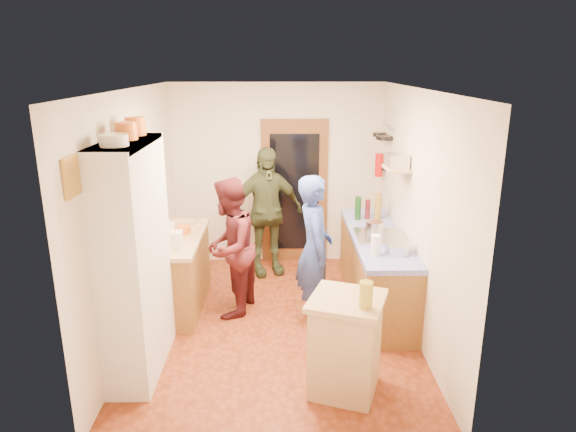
{
  "coord_description": "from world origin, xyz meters",
  "views": [
    {
      "loc": [
        0.06,
        -5.25,
        2.85
      ],
      "look_at": [
        0.13,
        0.15,
        1.23
      ],
      "focal_mm": 32.0,
      "sensor_mm": 36.0,
      "label": 1
    }
  ],
  "objects_px": {
    "island_base": "(345,347)",
    "person_left": "(233,247)",
    "right_counter_base": "(375,272)",
    "person_back": "(267,212)",
    "person_hob": "(318,250)",
    "hutch_body": "(135,260)"
  },
  "relations": [
    {
      "from": "person_hob",
      "to": "person_back",
      "type": "bearing_deg",
      "value": 19.44
    },
    {
      "from": "island_base",
      "to": "person_back",
      "type": "bearing_deg",
      "value": 105.61
    },
    {
      "from": "island_base",
      "to": "person_left",
      "type": "height_order",
      "value": "person_left"
    },
    {
      "from": "island_base",
      "to": "person_hob",
      "type": "relative_size",
      "value": 0.51
    },
    {
      "from": "person_hob",
      "to": "person_left",
      "type": "bearing_deg",
      "value": 73.35
    },
    {
      "from": "island_base",
      "to": "hutch_body",
      "type": "bearing_deg",
      "value": 167.13
    },
    {
      "from": "right_counter_base",
      "to": "person_back",
      "type": "height_order",
      "value": "person_back"
    },
    {
      "from": "hutch_body",
      "to": "person_hob",
      "type": "relative_size",
      "value": 1.3
    },
    {
      "from": "hutch_body",
      "to": "person_hob",
      "type": "height_order",
      "value": "hutch_body"
    },
    {
      "from": "right_counter_base",
      "to": "person_hob",
      "type": "height_order",
      "value": "person_hob"
    },
    {
      "from": "person_back",
      "to": "person_hob",
      "type": "bearing_deg",
      "value": -84.86
    },
    {
      "from": "hutch_body",
      "to": "right_counter_base",
      "type": "xyz_separation_m",
      "value": [
        2.5,
        1.3,
        -0.68
      ]
    },
    {
      "from": "person_left",
      "to": "right_counter_base",
      "type": "bearing_deg",
      "value": 110.67
    },
    {
      "from": "island_base",
      "to": "person_hob",
      "type": "xyz_separation_m",
      "value": [
        -0.16,
        1.35,
        0.42
      ]
    },
    {
      "from": "right_counter_base",
      "to": "island_base",
      "type": "distance_m",
      "value": 1.83
    },
    {
      "from": "right_counter_base",
      "to": "island_base",
      "type": "xyz_separation_m",
      "value": [
        -0.58,
        -1.74,
        0.01
      ]
    },
    {
      "from": "right_counter_base",
      "to": "island_base",
      "type": "height_order",
      "value": "island_base"
    },
    {
      "from": "hutch_body",
      "to": "person_hob",
      "type": "bearing_deg",
      "value": 27.29
    },
    {
      "from": "island_base",
      "to": "person_left",
      "type": "distance_m",
      "value": 1.96
    },
    {
      "from": "island_base",
      "to": "right_counter_base",
      "type": "bearing_deg",
      "value": 71.61
    },
    {
      "from": "person_left",
      "to": "person_back",
      "type": "height_order",
      "value": "person_back"
    },
    {
      "from": "right_counter_base",
      "to": "hutch_body",
      "type": "bearing_deg",
      "value": -152.53
    }
  ]
}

